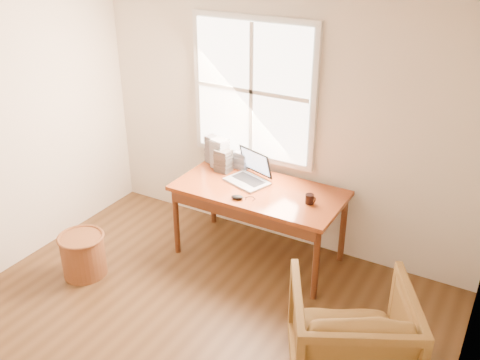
% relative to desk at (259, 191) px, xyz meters
% --- Properties ---
extents(room_shell, '(4.04, 4.54, 2.64)m').
position_rel_desk_xyz_m(room_shell, '(-0.02, -1.64, 0.59)').
color(room_shell, '#53361C').
rests_on(room_shell, ground).
extents(desk, '(1.60, 0.80, 0.04)m').
position_rel_desk_xyz_m(desk, '(0.00, 0.00, 0.00)').
color(desk, brown).
rests_on(desk, room_shell).
extents(armchair, '(1.13, 1.14, 0.78)m').
position_rel_desk_xyz_m(armchair, '(1.30, -1.06, -0.34)').
color(armchair, brown).
rests_on(armchair, room_shell).
extents(wicker_stool, '(0.46, 0.46, 0.40)m').
position_rel_desk_xyz_m(wicker_stool, '(-1.29, -1.08, -0.53)').
color(wicker_stool, brown).
rests_on(wicker_stool, room_shell).
extents(laptop, '(0.55, 0.56, 0.32)m').
position_rel_desk_xyz_m(laptop, '(-0.16, 0.06, 0.18)').
color(laptop, '#A1A4A8').
rests_on(laptop, desk).
extents(mouse, '(0.13, 0.10, 0.04)m').
position_rel_desk_xyz_m(mouse, '(-0.08, -0.28, 0.04)').
color(mouse, black).
rests_on(mouse, desk).
extents(coffee_mug, '(0.10, 0.10, 0.09)m').
position_rel_desk_xyz_m(coffee_mug, '(0.52, -0.03, 0.06)').
color(coffee_mug, black).
rests_on(coffee_mug, desk).
extents(cd_stack_a, '(0.19, 0.17, 0.31)m').
position_rel_desk_xyz_m(cd_stack_a, '(-0.57, 0.23, 0.17)').
color(cd_stack_a, '#B3B8BF').
rests_on(cd_stack_a, desk).
extents(cd_stack_b, '(0.16, 0.14, 0.23)m').
position_rel_desk_xyz_m(cd_stack_b, '(-0.50, 0.17, 0.13)').
color(cd_stack_b, '#232227').
rests_on(cd_stack_b, desk).
extents(cd_stack_c, '(0.15, 0.14, 0.29)m').
position_rel_desk_xyz_m(cd_stack_c, '(-0.70, 0.30, 0.17)').
color(cd_stack_c, gray).
rests_on(cd_stack_c, desk).
extents(cd_stack_d, '(0.16, 0.14, 0.18)m').
position_rel_desk_xyz_m(cd_stack_d, '(-0.37, 0.33, 0.11)').
color(cd_stack_d, silver).
rests_on(cd_stack_d, desk).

